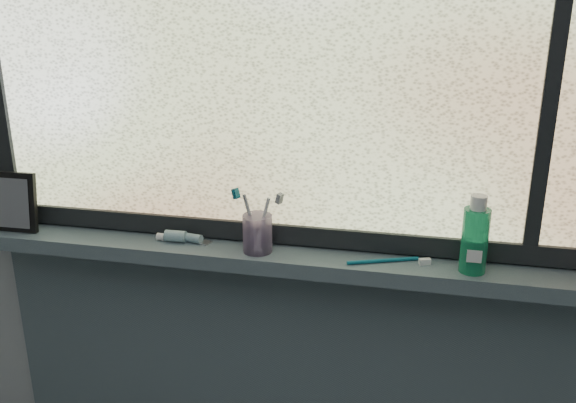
% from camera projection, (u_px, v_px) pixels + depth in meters
% --- Properties ---
extents(wall_back, '(3.00, 0.01, 2.50)m').
position_uv_depth(wall_back, '(286.00, 155.00, 1.61)').
color(wall_back, '#9EA3A8').
rests_on(wall_back, ground).
extents(windowsill, '(1.62, 0.14, 0.04)m').
position_uv_depth(windowsill, '(280.00, 258.00, 1.62)').
color(windowsill, '#495A62').
rests_on(windowsill, wall_back).
extents(window_pane, '(1.50, 0.01, 1.00)m').
position_uv_depth(window_pane, '(284.00, 42.00, 1.49)').
color(window_pane, silver).
rests_on(window_pane, wall_back).
extents(frame_bottom, '(1.60, 0.03, 0.05)m').
position_uv_depth(frame_bottom, '(284.00, 233.00, 1.65)').
color(frame_bottom, black).
rests_on(frame_bottom, windowsill).
extents(frame_mullion, '(0.03, 0.03, 1.00)m').
position_uv_depth(frame_mullion, '(557.00, 48.00, 1.37)').
color(frame_mullion, black).
rests_on(frame_mullion, wall_back).
extents(vanity_mirror, '(0.13, 0.07, 0.16)m').
position_uv_depth(vanity_mirror, '(14.00, 202.00, 1.72)').
color(vanity_mirror, black).
rests_on(vanity_mirror, windowsill).
extents(toothpaste_tube, '(0.17, 0.05, 0.03)m').
position_uv_depth(toothpaste_tube, '(182.00, 237.00, 1.66)').
color(toothpaste_tube, silver).
rests_on(toothpaste_tube, windowsill).
extents(toothbrush_cup, '(0.10, 0.10, 0.10)m').
position_uv_depth(toothbrush_cup, '(257.00, 233.00, 1.60)').
color(toothbrush_cup, '#AD8FBD').
rests_on(toothbrush_cup, windowsill).
extents(toothbrush_lying, '(0.21, 0.10, 0.01)m').
position_uv_depth(toothbrush_lying, '(383.00, 260.00, 1.55)').
color(toothbrush_lying, '#0C586D').
rests_on(toothbrush_lying, windowsill).
extents(mouthwash_bottle, '(0.06, 0.06, 0.16)m').
position_uv_depth(mouthwash_bottle, '(475.00, 234.00, 1.48)').
color(mouthwash_bottle, '#1E9E6A').
rests_on(mouthwash_bottle, windowsill).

